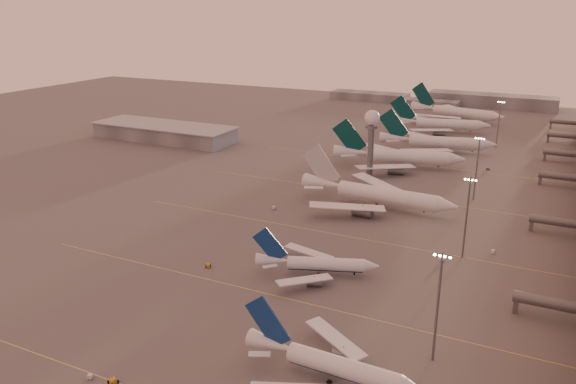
% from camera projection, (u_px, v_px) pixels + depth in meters
% --- Properties ---
extents(ground, '(700.00, 700.00, 0.00)m').
position_uv_depth(ground, '(203.00, 300.00, 142.65)').
color(ground, '#565454').
rests_on(ground, ground).
extents(taxiway_markings, '(180.00, 185.25, 0.02)m').
position_uv_depth(taxiway_markings, '(382.00, 241.00, 178.03)').
color(taxiway_markings, gold).
rests_on(taxiway_markings, ground).
extents(hangar, '(82.00, 27.00, 8.50)m').
position_uv_depth(hangar, '(164.00, 132.00, 310.33)').
color(hangar, slate).
rests_on(hangar, ground).
extents(radar_tower, '(6.40, 6.40, 31.10)m').
position_uv_depth(radar_tower, '(371.00, 130.00, 236.31)').
color(radar_tower, '#5B5D63').
rests_on(radar_tower, ground).
extents(mast_a, '(3.60, 0.56, 25.00)m').
position_uv_depth(mast_a, '(438.00, 302.00, 114.31)').
color(mast_a, '#5B5D63').
rests_on(mast_a, ground).
extents(mast_b, '(3.60, 0.56, 25.00)m').
position_uv_depth(mast_b, '(467.00, 214.00, 162.48)').
color(mast_b, '#5B5D63').
rests_on(mast_b, ground).
extents(mast_c, '(3.60, 0.56, 25.00)m').
position_uv_depth(mast_c, '(477.00, 165.00, 211.47)').
color(mast_c, '#5B5D63').
rests_on(mast_c, ground).
extents(mast_d, '(3.60, 0.56, 25.00)m').
position_uv_depth(mast_d, '(499.00, 122.00, 289.09)').
color(mast_d, '#5B5D63').
rests_on(mast_d, ground).
extents(distant_horizon, '(165.00, 37.50, 9.00)m').
position_uv_depth(distant_horizon, '(452.00, 100.00, 417.76)').
color(distant_horizon, slate).
rests_on(distant_horizon, ground).
extents(narrowbody_near, '(38.42, 30.66, 15.01)m').
position_uv_depth(narrowbody_near, '(331.00, 367.00, 111.42)').
color(narrowbody_near, silver).
rests_on(narrowbody_near, ground).
extents(narrowbody_mid, '(33.45, 26.21, 13.64)m').
position_uv_depth(narrowbody_mid, '(317.00, 266.00, 155.12)').
color(narrowbody_mid, silver).
rests_on(narrowbody_mid, ground).
extents(widebody_white, '(60.46, 48.31, 21.25)m').
position_uv_depth(widebody_white, '(377.00, 198.00, 206.72)').
color(widebody_white, silver).
rests_on(widebody_white, ground).
extents(greentail_a, '(59.47, 47.48, 21.96)m').
position_uv_depth(greentail_a, '(399.00, 159.00, 257.37)').
color(greentail_a, silver).
rests_on(greentail_a, ground).
extents(greentail_b, '(58.09, 46.45, 21.34)m').
position_uv_depth(greentail_b, '(437.00, 145.00, 284.49)').
color(greentail_b, silver).
rests_on(greentail_b, ground).
extents(greentail_c, '(57.05, 45.61, 20.98)m').
position_uv_depth(greentail_c, '(440.00, 126.00, 328.60)').
color(greentail_c, silver).
rests_on(greentail_c, ground).
extents(greentail_d, '(61.81, 49.40, 22.73)m').
position_uv_depth(greentail_d, '(456.00, 114.00, 361.46)').
color(greentail_d, silver).
rests_on(greentail_d, ground).
extents(gsv_truck_a, '(5.19, 4.13, 2.01)m').
position_uv_depth(gsv_truck_a, '(92.00, 374.00, 112.37)').
color(gsv_truck_a, silver).
rests_on(gsv_truck_a, ground).
extents(gsv_tug_near, '(3.22, 4.26, 1.08)m').
position_uv_depth(gsv_tug_near, '(113.00, 381.00, 110.99)').
color(gsv_tug_near, orange).
rests_on(gsv_tug_near, ground).
extents(gsv_tug_mid, '(3.47, 3.87, 0.95)m').
position_uv_depth(gsv_tug_mid, '(208.00, 266.00, 160.22)').
color(gsv_tug_mid, orange).
rests_on(gsv_tug_mid, ground).
extents(gsv_truck_b, '(5.41, 3.27, 2.06)m').
position_uv_depth(gsv_truck_b, '(444.00, 258.00, 163.64)').
color(gsv_truck_b, silver).
rests_on(gsv_truck_b, ground).
extents(gsv_truck_c, '(6.20, 4.36, 2.37)m').
position_uv_depth(gsv_truck_c, '(275.00, 206.00, 205.26)').
color(gsv_truck_c, silver).
rests_on(gsv_truck_c, ground).
extents(gsv_catering_b, '(5.33, 2.97, 4.15)m').
position_uv_depth(gsv_catering_b, '(494.00, 247.00, 168.61)').
color(gsv_catering_b, silver).
rests_on(gsv_catering_b, ground).
extents(gsv_tug_far, '(3.46, 3.37, 0.86)m').
position_uv_depth(gsv_tug_far, '(384.00, 200.00, 214.30)').
color(gsv_tug_far, slate).
rests_on(gsv_tug_far, ground).
extents(gsv_tug_hangar, '(3.54, 2.61, 0.91)m').
position_uv_depth(gsv_tug_hangar, '(488.00, 169.00, 254.51)').
color(gsv_tug_hangar, slate).
rests_on(gsv_tug_hangar, ground).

